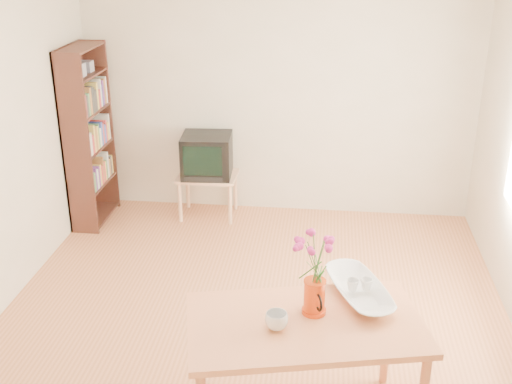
# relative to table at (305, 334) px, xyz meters

# --- Properties ---
(room) EXTENTS (4.50, 4.50, 4.50)m
(room) POSITION_rel_table_xyz_m (-0.41, 0.99, 0.64)
(room) COLOR #AF663E
(room) RESTS_ON ground
(table) EXTENTS (1.50, 1.06, 0.75)m
(table) POSITION_rel_table_xyz_m (0.00, 0.00, 0.00)
(table) COLOR #C66F43
(table) RESTS_ON ground
(tv_stand) EXTENTS (0.60, 0.45, 0.46)m
(tv_stand) POSITION_rel_table_xyz_m (-1.14, 2.95, -0.28)
(tv_stand) COLOR #DCA77C
(tv_stand) RESTS_ON ground
(bookshelf) EXTENTS (0.28, 0.70, 1.80)m
(bookshelf) POSITION_rel_table_xyz_m (-2.28, 2.73, 0.18)
(bookshelf) COLOR #321710
(bookshelf) RESTS_ON ground
(pitcher) EXTENTS (0.14, 0.22, 0.22)m
(pitcher) POSITION_rel_table_xyz_m (0.05, 0.10, 0.19)
(pitcher) COLOR #CB3A0B
(pitcher) RESTS_ON table
(flowers) EXTENTS (0.25, 0.25, 0.35)m
(flowers) POSITION_rel_table_xyz_m (0.05, 0.10, 0.47)
(flowers) COLOR #C92F87
(flowers) RESTS_ON pitcher
(mug) EXTENTS (0.18, 0.18, 0.10)m
(mug) POSITION_rel_table_xyz_m (-0.16, -0.09, 0.14)
(mug) COLOR white
(mug) RESTS_ON table
(bowl) EXTENTS (0.56, 0.56, 0.41)m
(bowl) POSITION_rel_table_xyz_m (0.31, 0.32, 0.29)
(bowl) COLOR white
(bowl) RESTS_ON table
(teacup_a) EXTENTS (0.10, 0.10, 0.06)m
(teacup_a) POSITION_rel_table_xyz_m (0.27, 0.32, 0.25)
(teacup_a) COLOR white
(teacup_a) RESTS_ON bowl
(teacup_b) EXTENTS (0.08, 0.08, 0.06)m
(teacup_b) POSITION_rel_table_xyz_m (0.36, 0.34, 0.25)
(teacup_b) COLOR white
(teacup_b) RESTS_ON bowl
(television) EXTENTS (0.52, 0.49, 0.43)m
(television) POSITION_rel_table_xyz_m (-1.14, 2.97, 0.01)
(television) COLOR black
(television) RESTS_ON tv_stand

